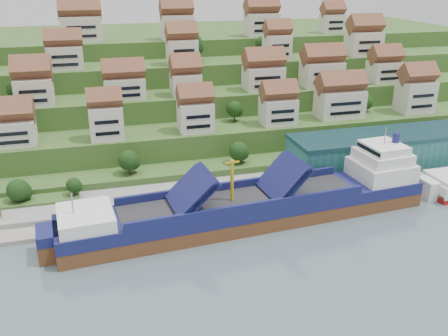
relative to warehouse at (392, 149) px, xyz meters
name	(u,v)px	position (x,y,z in m)	size (l,w,h in m)	color
ground	(236,221)	(-52.00, -17.00, -7.20)	(300.00, 300.00, 0.00)	slate
quay	(290,183)	(-32.00, -2.00, -6.10)	(180.00, 14.00, 2.20)	gray
hillside	(165,85)	(-52.00, 86.55, 3.46)	(260.00, 128.00, 31.00)	#2D4C1E
hillside_village	(187,71)	(-50.89, 43.07, 17.05)	(159.96, 61.79, 28.88)	beige
hillside_trees	(162,105)	(-61.78, 28.83, 10.07)	(135.16, 62.57, 32.20)	#1A3C14
warehouse	(392,149)	(0.00, 0.00, 0.00)	(60.00, 15.00, 10.00)	#266763
flagpole	(292,171)	(-33.89, -7.00, -0.32)	(1.28, 0.16, 8.00)	gray
cargo_ship	(259,206)	(-46.58, -18.06, -3.58)	(87.90, 20.28, 19.44)	brown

